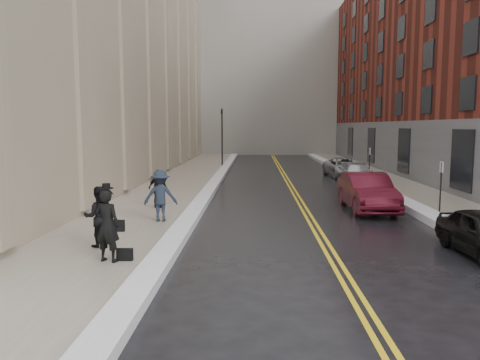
# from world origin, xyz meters

# --- Properties ---
(ground) EXTENTS (160.00, 160.00, 0.00)m
(ground) POSITION_xyz_m (0.00, 0.00, 0.00)
(ground) COLOR black
(ground) RESTS_ON ground
(sidewalk_left) EXTENTS (4.00, 64.00, 0.15)m
(sidewalk_left) POSITION_xyz_m (-4.50, 16.00, 0.07)
(sidewalk_left) COLOR gray
(sidewalk_left) RESTS_ON ground
(sidewalk_right) EXTENTS (3.00, 64.00, 0.15)m
(sidewalk_right) POSITION_xyz_m (9.00, 16.00, 0.07)
(sidewalk_right) COLOR gray
(sidewalk_right) RESTS_ON ground
(lane_stripe_a) EXTENTS (0.12, 64.00, 0.01)m
(lane_stripe_a) POSITION_xyz_m (2.38, 16.00, 0.00)
(lane_stripe_a) COLOR gold
(lane_stripe_a) RESTS_ON ground
(lane_stripe_b) EXTENTS (0.12, 64.00, 0.01)m
(lane_stripe_b) POSITION_xyz_m (2.62, 16.00, 0.00)
(lane_stripe_b) COLOR gold
(lane_stripe_b) RESTS_ON ground
(snow_ridge_left) EXTENTS (0.70, 60.80, 0.26)m
(snow_ridge_left) POSITION_xyz_m (-2.20, 16.00, 0.13)
(snow_ridge_left) COLOR white
(snow_ridge_left) RESTS_ON ground
(snow_ridge_right) EXTENTS (0.85, 60.80, 0.30)m
(snow_ridge_right) POSITION_xyz_m (7.15, 16.00, 0.15)
(snow_ridge_right) COLOR white
(snow_ridge_right) RESTS_ON ground
(tower_far_right) EXTENTS (22.00, 18.00, 44.00)m
(tower_far_right) POSITION_xyz_m (14.00, 66.00, 22.00)
(tower_far_right) COLOR slate
(tower_far_right) RESTS_ON ground
(traffic_signal) EXTENTS (0.18, 0.15, 5.20)m
(traffic_signal) POSITION_xyz_m (-2.60, 30.00, 3.08)
(traffic_signal) COLOR black
(traffic_signal) RESTS_ON ground
(parking_sign_near) EXTENTS (0.06, 0.35, 2.23)m
(parking_sign_near) POSITION_xyz_m (7.90, 8.00, 1.36)
(parking_sign_near) COLOR black
(parking_sign_near) RESTS_ON ground
(parking_sign_far) EXTENTS (0.06, 0.35, 2.23)m
(parking_sign_far) POSITION_xyz_m (7.90, 20.00, 1.36)
(parking_sign_far) COLOR black
(parking_sign_far) RESTS_ON ground
(car_maroon) EXTENTS (1.79, 4.95, 1.62)m
(car_maroon) POSITION_xyz_m (5.20, 9.16, 0.81)
(car_maroon) COLOR #4A0D19
(car_maroon) RESTS_ON ground
(car_silver_near) EXTENTS (2.12, 4.51, 1.27)m
(car_silver_near) POSITION_xyz_m (6.80, 18.50, 0.64)
(car_silver_near) COLOR #B3B7BC
(car_silver_near) RESTS_ON ground
(car_silver_far) EXTENTS (2.69, 5.12, 1.37)m
(car_silver_far) POSITION_xyz_m (6.80, 22.69, 0.69)
(car_silver_far) COLOR #A5A8AE
(car_silver_far) RESTS_ON ground
(pedestrian_main) EXTENTS (0.80, 0.65, 1.92)m
(pedestrian_main) POSITION_xyz_m (-3.49, 0.55, 1.11)
(pedestrian_main) COLOR black
(pedestrian_main) RESTS_ON sidewalk_left
(pedestrian_a) EXTENTS (1.03, 0.92, 1.78)m
(pedestrian_a) POSITION_xyz_m (-4.22, 2.05, 1.04)
(pedestrian_a) COLOR black
(pedestrian_a) RESTS_ON sidewalk_left
(pedestrian_b) EXTENTS (1.29, 0.82, 1.89)m
(pedestrian_b) POSITION_xyz_m (-3.18, 5.79, 1.10)
(pedestrian_b) COLOR #1C2432
(pedestrian_b) RESTS_ON sidewalk_left
(pedestrian_c) EXTENTS (1.05, 0.76, 1.65)m
(pedestrian_c) POSITION_xyz_m (-3.85, 8.60, 0.98)
(pedestrian_c) COLOR black
(pedestrian_c) RESTS_ON sidewalk_left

